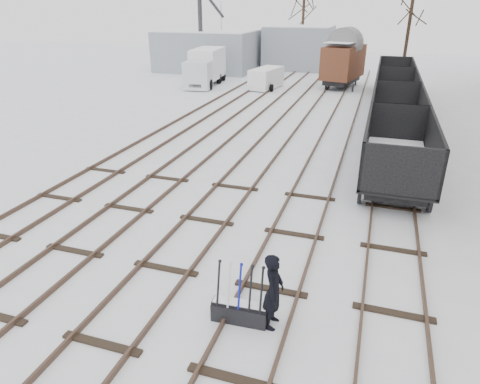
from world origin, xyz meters
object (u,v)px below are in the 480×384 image
object	(u,v)px
ground_frame	(240,310)
panel_van	(266,78)
worker	(274,291)
freight_wagon_a	(396,162)
box_van_wagon	(343,61)
lorry	(205,67)
crane	(202,50)

from	to	relation	value
ground_frame	panel_van	bearing A→B (deg)	100.75
worker	panel_van	size ratio (longest dim) A/B	0.45
freight_wagon_a	box_van_wagon	world-z (taller)	box_van_wagon
lorry	panel_van	size ratio (longest dim) A/B	1.68
crane	panel_van	bearing A→B (deg)	-24.25
panel_van	worker	bearing A→B (deg)	-65.19
ground_frame	crane	xyz separation A→B (m)	(-15.42, 34.93, 2.04)
box_van_wagon	lorry	distance (m)	11.89
worker	panel_van	world-z (taller)	worker
lorry	panel_van	distance (m)	5.59
box_van_wagon	worker	bearing A→B (deg)	-75.03
worker	ground_frame	bearing A→B (deg)	96.40
box_van_wagon	lorry	xyz separation A→B (m)	(-11.62, -2.43, -0.66)
worker	panel_van	xyz separation A→B (m)	(-7.64, 28.37, -0.03)
box_van_wagon	panel_van	xyz separation A→B (m)	(-6.07, -2.43, -1.34)
ground_frame	worker	size ratio (longest dim) A/B	0.81
worker	lorry	world-z (taller)	lorry
worker	crane	world-z (taller)	crane
worker	freight_wagon_a	world-z (taller)	freight_wagon_a
box_van_wagon	crane	size ratio (longest dim) A/B	0.62
freight_wagon_a	box_van_wagon	size ratio (longest dim) A/B	1.19
worker	crane	bearing A→B (deg)	23.71
ground_frame	panel_van	distance (m)	29.30
panel_van	crane	xyz separation A→B (m)	(-8.53, 6.46, 1.43)
worker	freight_wagon_a	bearing A→B (deg)	-16.97
worker	lorry	size ratio (longest dim) A/B	0.27
worker	box_van_wagon	distance (m)	30.87
freight_wagon_a	panel_van	distance (m)	21.59
freight_wagon_a	box_van_wagon	bearing A→B (deg)	101.16
ground_frame	worker	bearing A→B (deg)	4.74
ground_frame	worker	distance (m)	0.99
panel_van	crane	size ratio (longest dim) A/B	0.47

